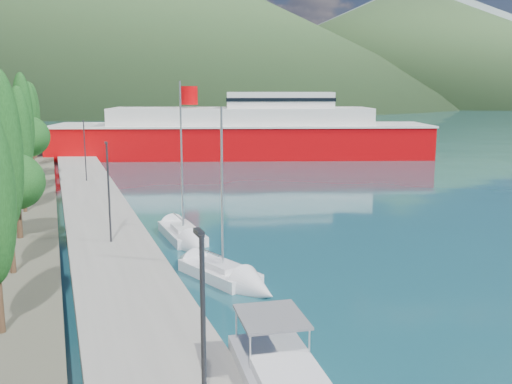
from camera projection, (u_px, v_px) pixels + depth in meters
name	position (u px, v px, depth m)	size (l,w,h in m)	color
ground	(106.00, 131.00, 135.01)	(1400.00, 1400.00, 0.00)	#174853
quay	(97.00, 212.00, 44.87)	(5.00, 88.00, 0.80)	gray
hills_far	(190.00, 26.00, 629.03)	(1480.00, 900.00, 180.00)	slate
hills_near	(215.00, 31.00, 392.55)	(1010.00, 520.00, 115.00)	#33502A
tree_row	(24.00, 137.00, 49.08)	(4.22, 61.47, 10.66)	#47301E
lamp_posts	(107.00, 187.00, 34.71)	(0.15, 47.92, 6.06)	#2D2D33
sailboat_near	(238.00, 281.00, 29.13)	(4.22, 7.16, 9.87)	silver
sailboat_mid	(189.00, 241.00, 36.82)	(2.36, 7.90, 11.26)	silver
ferry	(243.00, 134.00, 83.65)	(55.53, 27.56, 10.84)	#C10308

